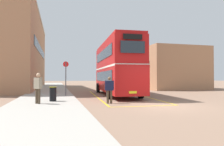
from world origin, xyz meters
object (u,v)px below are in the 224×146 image
litter_bin (53,94)px  pedestrian_waiting_near (38,86)px  single_deck_bus (114,77)px  pedestrian_boarding (109,88)px  bus_stop_sign (66,75)px  double_decker_bus (116,67)px

litter_bin → pedestrian_waiting_near: bearing=-127.4°
single_deck_bus → pedestrian_boarding: (-6.36, -21.81, -0.70)m
pedestrian_waiting_near → bus_stop_sign: bus_stop_sign is taller
pedestrian_boarding → bus_stop_sign: (-2.43, 4.51, 0.84)m
bus_stop_sign → pedestrian_waiting_near: bearing=-110.4°
double_decker_bus → bus_stop_sign: 4.67m
litter_bin → single_deck_bus: bearing=65.1°
single_deck_bus → pedestrian_boarding: size_ratio=5.72×
single_deck_bus → pedestrian_waiting_near: 24.33m
double_decker_bus → litter_bin: (-5.41, -4.69, -1.93)m
double_decker_bus → single_deck_bus: size_ratio=1.13×
pedestrian_waiting_near → litter_bin: (0.79, 1.04, -0.54)m
pedestrian_waiting_near → bus_stop_sign: size_ratio=0.62×
bus_stop_sign → pedestrian_boarding: bearing=-61.7°
pedestrian_boarding → pedestrian_waiting_near: 4.16m
single_deck_bus → pedestrian_boarding: 22.73m
bus_stop_sign → single_deck_bus: bearing=63.1°
litter_bin → bus_stop_sign: size_ratio=0.33×
single_deck_bus → pedestrian_boarding: bearing=-106.3°
single_deck_bus → litter_bin: bearing=-114.9°
single_deck_bus → bus_stop_sign: (-8.79, -17.30, 0.14)m
double_decker_bus → pedestrian_waiting_near: size_ratio=6.25×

